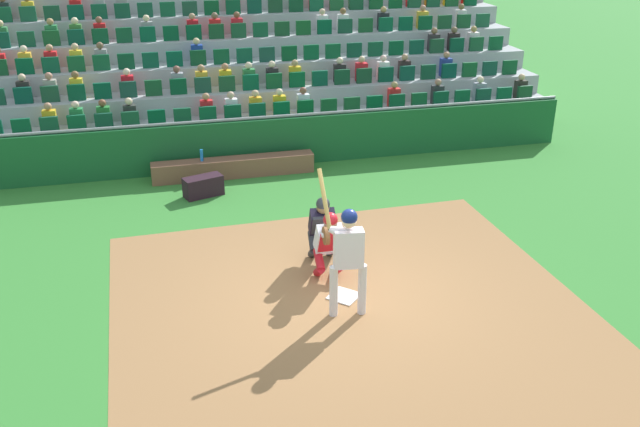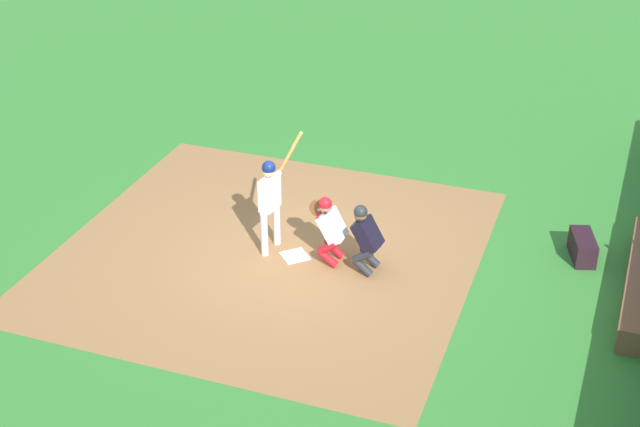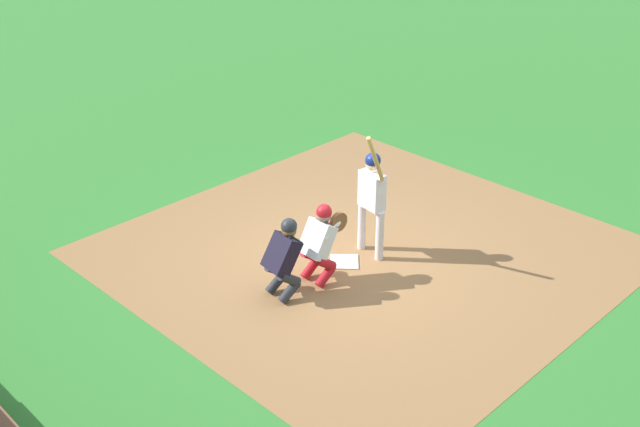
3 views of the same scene
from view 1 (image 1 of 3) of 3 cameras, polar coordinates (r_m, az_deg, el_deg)
ground_plane at (r=11.18m, az=2.00°, el=-6.86°), size 160.00×160.00×0.00m
infield_dirt_patch at (r=10.77m, az=2.73°, el=-8.17°), size 7.39×7.42×0.01m
home_plate_marker at (r=11.17m, az=2.00°, el=-6.79°), size 0.62×0.62×0.02m
batter_at_plate at (r=10.21m, az=2.29°, el=-3.06°), size 0.65×0.65×2.25m
catcher_crouching at (r=11.33m, az=0.72°, el=-2.30°), size 0.47×0.71×1.27m
home_plate_umpire at (r=11.95m, az=0.17°, el=-0.96°), size 0.49×0.53×1.26m
dugout_wall at (r=16.56m, az=-3.97°, el=5.94°), size 14.83×0.24×1.22m
dugout_bench at (r=16.03m, az=-7.11°, el=3.80°), size 3.70×0.40×0.44m
water_bottle_on_bench at (r=15.84m, az=-9.72°, el=4.74°), size 0.07×0.07×0.27m
equipment_duffel_bag at (r=15.04m, az=-9.58°, el=2.22°), size 0.90×0.59×0.44m
bleacher_stand at (r=21.76m, az=-6.74°, el=11.92°), size 17.18×6.05×3.91m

